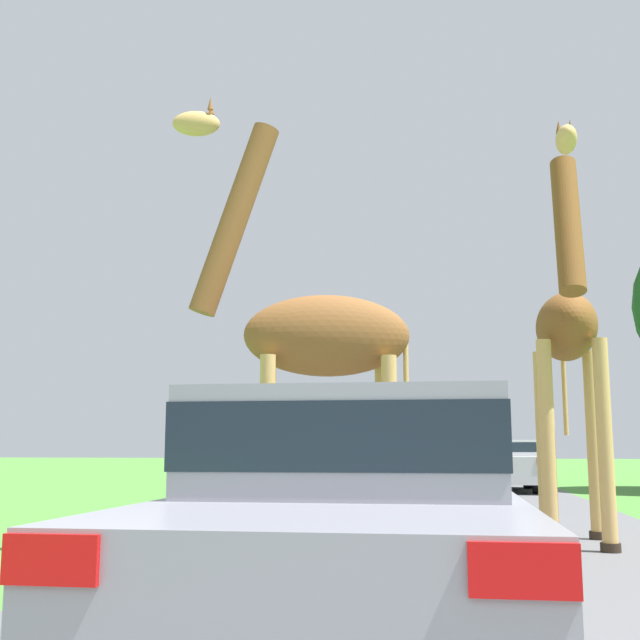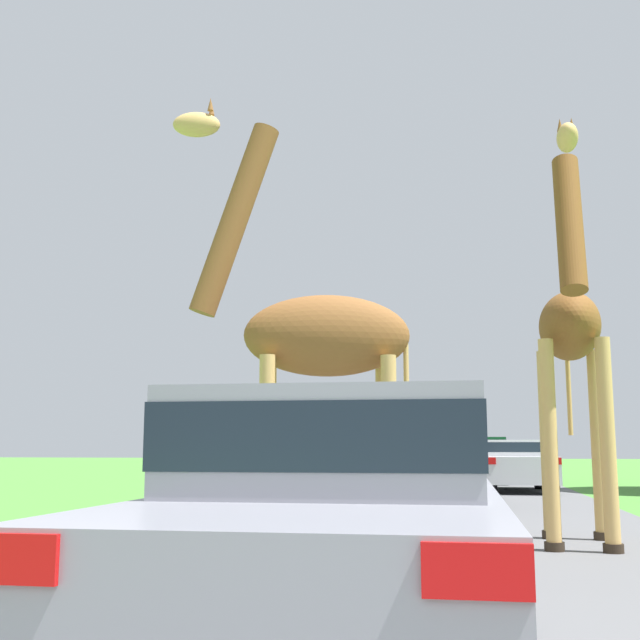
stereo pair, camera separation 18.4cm
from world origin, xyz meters
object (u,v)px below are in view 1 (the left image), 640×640
object	(u,v)px
giraffe_companion	(568,337)
car_far_ahead	(468,459)
giraffe_near_road	(313,335)
car_queue_left	(505,464)
car_lead_maroon	(357,517)
car_queue_right	(424,470)

from	to	relation	value
giraffe_companion	car_far_ahead	bearing A→B (deg)	-82.98
giraffe_near_road	car_queue_left	xyz separation A→B (m)	(3.09, 13.74, -1.73)
giraffe_near_road	giraffe_companion	world-z (taller)	giraffe_near_road
car_lead_maroon	car_far_ahead	world-z (taller)	car_lead_maroon
giraffe_near_road	car_queue_right	size ratio (longest dim) A/B	1.14
car_far_ahead	car_queue_left	bearing A→B (deg)	-80.15
car_queue_right	car_far_ahead	world-z (taller)	car_far_ahead
car_queue_left	car_far_ahead	distance (m)	5.09
car_queue_right	car_far_ahead	xyz separation A→B (m)	(1.19, 10.45, 0.08)
car_queue_right	car_lead_maroon	bearing A→B (deg)	-90.31
car_lead_maroon	car_queue_right	world-z (taller)	car_lead_maroon
car_far_ahead	car_queue_right	bearing A→B (deg)	-96.50
giraffe_companion	car_far_ahead	world-z (taller)	giraffe_companion
car_queue_left	car_queue_right	bearing A→B (deg)	-110.78
car_queue_left	car_far_ahead	world-z (taller)	car_far_ahead
car_lead_maroon	car_queue_left	size ratio (longest dim) A/B	1.10
giraffe_near_road	car_queue_left	world-z (taller)	giraffe_near_road
giraffe_near_road	car_queue_left	bearing A→B (deg)	-24.17
giraffe_near_road	car_queue_right	distance (m)	8.56
giraffe_companion	car_queue_right	xyz separation A→B (m)	(-2.01, 6.85, -1.86)
giraffe_companion	giraffe_near_road	bearing A→B (deg)	30.09
car_far_ahead	car_lead_maroon	bearing A→B (deg)	-93.13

